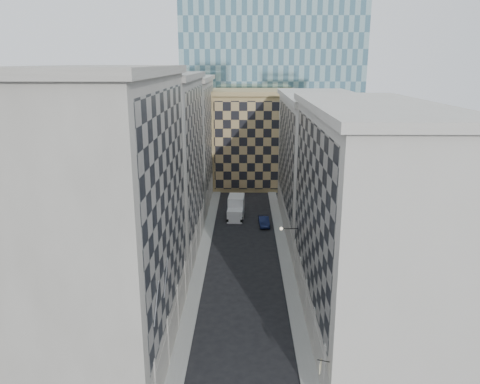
{
  "coord_description": "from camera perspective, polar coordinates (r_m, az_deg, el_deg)",
  "views": [
    {
      "loc": [
        0.19,
        -24.78,
        23.95
      ],
      "look_at": [
        -0.27,
        14.47,
        13.04
      ],
      "focal_mm": 35.0,
      "sensor_mm": 36.0,
      "label": 1
    }
  ],
  "objects": [
    {
      "name": "sidewalk_west",
      "position": [
        60.0,
        -4.63,
        -7.97
      ],
      "size": [
        1.5,
        100.0,
        0.15
      ],
      "primitive_type": "cube",
      "color": "gray",
      "rests_on": "ground"
    },
    {
      "name": "sidewalk_east",
      "position": [
        59.97,
        5.51,
        -8.01
      ],
      "size": [
        1.5,
        100.0,
        0.15
      ],
      "primitive_type": "cube",
      "color": "gray",
      "rests_on": "ground"
    },
    {
      "name": "bldg_left_a",
      "position": [
        39.37,
        -15.72,
        -3.01
      ],
      "size": [
        10.8,
        22.8,
        23.7
      ],
      "color": "gray",
      "rests_on": "ground"
    },
    {
      "name": "bldg_left_b",
      "position": [
        60.17,
        -9.96,
        3.18
      ],
      "size": [
        10.8,
        22.8,
        22.7
      ],
      "color": "gray",
      "rests_on": "ground"
    },
    {
      "name": "bldg_left_c",
      "position": [
        81.61,
        -7.18,
        6.15
      ],
      "size": [
        10.8,
        22.8,
        21.7
      ],
      "color": "gray",
      "rests_on": "ground"
    },
    {
      "name": "bldg_right_a",
      "position": [
        43.38,
        14.92,
        -3.32
      ],
      "size": [
        10.8,
        26.8,
        20.7
      ],
      "color": "#B8B4A9",
      "rests_on": "ground"
    },
    {
      "name": "bldg_right_b",
      "position": [
        69.09,
        9.59,
        3.53
      ],
      "size": [
        10.8,
        28.8,
        19.7
      ],
      "color": "#B8B4A9",
      "rests_on": "ground"
    },
    {
      "name": "tan_block",
      "position": [
        93.82,
        1.78,
        6.62
      ],
      "size": [
        16.8,
        14.8,
        18.8
      ],
      "color": "#9F8354",
      "rests_on": "ground"
    },
    {
      "name": "church_tower",
      "position": [
        106.82,
        0.59,
        17.14
      ],
      "size": [
        7.2,
        7.2,
        51.5
      ],
      "color": "#2F2A24",
      "rests_on": "ground"
    },
    {
      "name": "flagpoles_left",
      "position": [
        35.2,
        -9.57,
        -11.65
      ],
      "size": [
        0.1,
        6.33,
        2.33
      ],
      "color": "gray",
      "rests_on": "ground"
    },
    {
      "name": "bracket_lamp",
      "position": [
        52.08,
        5.26,
        -4.47
      ],
      "size": [
        1.98,
        0.36,
        0.36
      ],
      "color": "black",
      "rests_on": "ground"
    },
    {
      "name": "box_truck",
      "position": [
        74.66,
        -0.5,
        -2.02
      ],
      "size": [
        2.79,
        6.18,
        3.32
      ],
      "rotation": [
        0.0,
        0.0,
        -0.05
      ],
      "color": "silver",
      "rests_on": "ground"
    },
    {
      "name": "dark_car",
      "position": [
        71.04,
        2.93,
        -3.59
      ],
      "size": [
        1.73,
        4.37,
        1.41
      ],
      "primitive_type": "imported",
      "rotation": [
        0.0,
        0.0,
        0.05
      ],
      "color": "#10183C",
      "rests_on": "ground"
    },
    {
      "name": "shop_sign",
      "position": [
        34.69,
        9.81,
        -20.17
      ],
      "size": [
        0.85,
        0.74,
        0.84
      ],
      "rotation": [
        0.0,
        0.0,
        -0.29
      ],
      "color": "black",
      "rests_on": "ground"
    }
  ]
}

